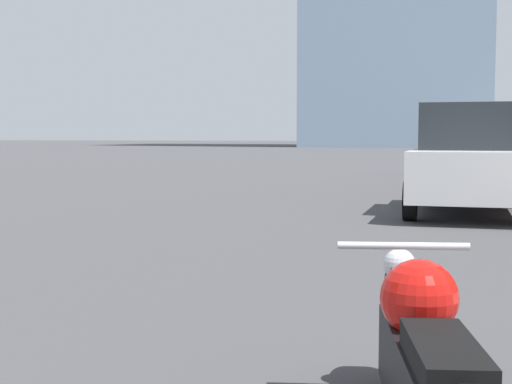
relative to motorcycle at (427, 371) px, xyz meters
name	(u,v)px	position (x,y,z in m)	size (l,w,h in m)	color
motorcycle	(427,371)	(0.00, 0.00, 0.00)	(0.80, 2.32, 0.78)	black
parked_car_white	(467,161)	(0.00, 9.54, 0.48)	(1.92, 4.15, 1.79)	silver
parked_car_blue	(473,148)	(0.02, 22.26, 0.50)	(1.95, 4.12, 1.79)	#1E3899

